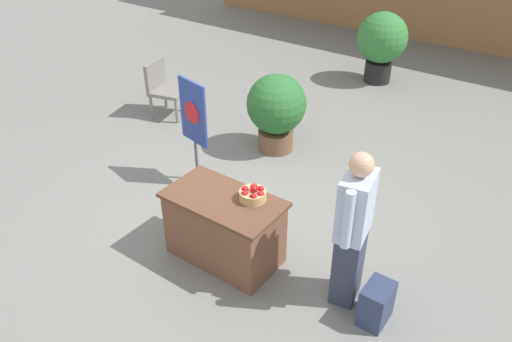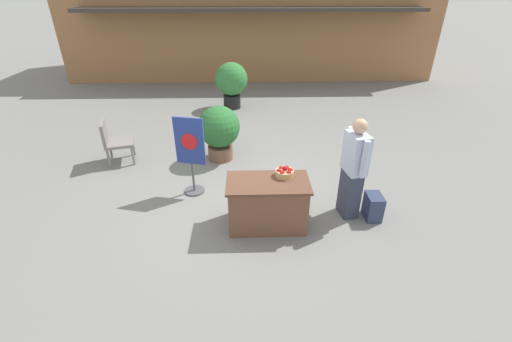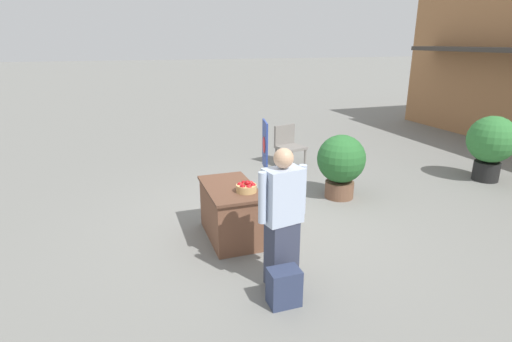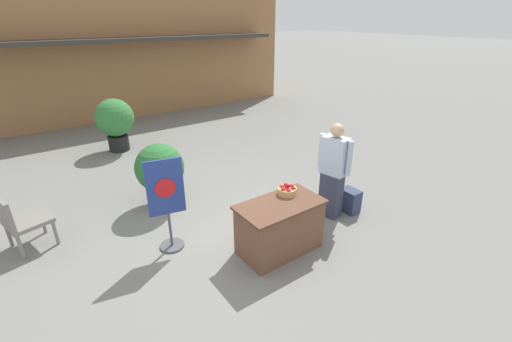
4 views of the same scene
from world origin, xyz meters
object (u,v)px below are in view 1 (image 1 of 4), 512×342
object	(u,v)px
person_visitor	(353,229)
potted_plant_far_right	(382,41)
backpack	(376,304)
apple_basket	(253,194)
potted_plant_near_left	(276,108)
patio_chair	(164,86)
poster_board	(194,130)
display_table	(225,228)

from	to	relation	value
person_visitor	potted_plant_far_right	world-z (taller)	person_visitor
backpack	potted_plant_far_right	xyz separation A→B (m)	(-2.43, 5.50, 0.58)
apple_basket	backpack	bearing A→B (deg)	-1.48
potted_plant_far_right	potted_plant_near_left	size ratio (longest dim) A/B	1.14
backpack	patio_chair	bearing A→B (deg)	156.28
person_visitor	backpack	bearing A→B (deg)	151.85
apple_basket	potted_plant_far_right	bearing A→B (deg)	100.26
person_visitor	poster_board	size ratio (longest dim) A/B	1.16
display_table	patio_chair	size ratio (longest dim) A/B	1.36
display_table	patio_chair	bearing A→B (deg)	144.04
display_table	potted_plant_near_left	size ratio (longest dim) A/B	1.06
patio_chair	potted_plant_near_left	bearing A→B (deg)	-12.50
apple_basket	person_visitor	world-z (taller)	person_visitor
apple_basket	potted_plant_near_left	world-z (taller)	potted_plant_near_left
poster_board	patio_chair	world-z (taller)	poster_board
display_table	person_visitor	distance (m)	1.42
poster_board	potted_plant_far_right	bearing A→B (deg)	-174.19
display_table	poster_board	size ratio (longest dim) A/B	0.87
display_table	poster_board	bearing A→B (deg)	142.14
apple_basket	poster_board	distance (m)	1.74
potted_plant_near_left	apple_basket	bearing A→B (deg)	-62.07
potted_plant_far_right	display_table	bearing A→B (deg)	-82.61
patio_chair	potted_plant_near_left	size ratio (longest dim) A/B	0.78
apple_basket	poster_board	bearing A→B (deg)	151.57
person_visitor	patio_chair	size ratio (longest dim) A/B	1.81
person_visitor	backpack	distance (m)	0.74
display_table	patio_chair	distance (m)	3.75
apple_basket	potted_plant_near_left	distance (m)	2.42
apple_basket	patio_chair	distance (m)	3.89
poster_board	potted_plant_far_right	distance (m)	4.67
person_visitor	potted_plant_near_left	size ratio (longest dim) A/B	1.42
backpack	apple_basket	bearing A→B (deg)	178.52
backpack	potted_plant_near_left	world-z (taller)	potted_plant_near_left
apple_basket	potted_plant_far_right	xyz separation A→B (m)	(-0.99, 5.47, -0.06)
display_table	apple_basket	world-z (taller)	apple_basket
patio_chair	potted_plant_far_right	xyz separation A→B (m)	(2.31, 3.42, 0.28)
display_table	potted_plant_near_left	world-z (taller)	potted_plant_near_left
display_table	backpack	size ratio (longest dim) A/B	2.95
person_visitor	potted_plant_near_left	world-z (taller)	person_visitor
backpack	patio_chair	world-z (taller)	patio_chair
potted_plant_near_left	backpack	bearing A→B (deg)	-40.16
backpack	potted_plant_far_right	world-z (taller)	potted_plant_far_right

